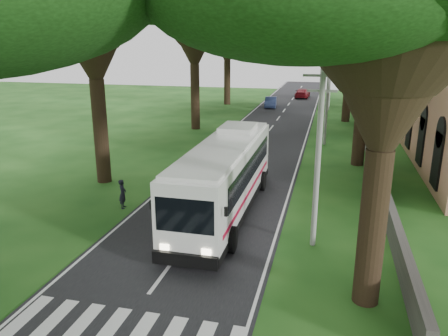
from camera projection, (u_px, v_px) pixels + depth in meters
ground at (143, 303)px, 15.14m from camera, size 140.00×140.00×0.00m
road at (260, 143)px, 38.42m from camera, size 8.00×120.00×0.04m
property_wall at (368, 145)px, 35.25m from camera, size 0.35×50.00×1.20m
pole_near at (318, 154)px, 18.28m from camera, size 1.60×0.24×8.00m
pole_mid at (327, 96)px, 36.90m from camera, size 1.60×0.24×8.00m
pole_far at (330, 77)px, 55.53m from camera, size 1.60×0.24×8.00m
tree_l_far at (227, 13)px, 58.33m from camera, size 16.08×16.08×15.74m
tree_r_mida at (371, 7)px, 28.86m from camera, size 12.54×12.54×13.66m
tree_r_midb at (354, 11)px, 45.52m from camera, size 12.89×12.89×14.53m
tree_r_far at (356, 26)px, 62.32m from camera, size 13.63×13.63×13.65m
coach_bus at (225, 176)px, 22.53m from camera, size 3.03×12.79×3.77m
distant_car_b at (271, 102)px, 58.49m from camera, size 1.87×4.35×1.39m
distant_car_c at (302, 93)px, 68.17m from camera, size 2.22×5.03×1.44m
pedestrian at (123, 194)px, 23.47m from camera, size 0.52×0.66×1.60m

